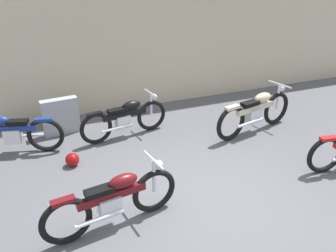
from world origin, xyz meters
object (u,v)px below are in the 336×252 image
(motorcycle_cream, at_px, (256,112))
(motorcycle_maroon, at_px, (114,200))
(motorcycle_black, at_px, (126,118))
(stone_marker, at_px, (61,116))
(helmet, at_px, (72,160))
(motorcycle_blue, at_px, (9,133))

(motorcycle_cream, distance_m, motorcycle_maroon, 4.07)
(motorcycle_cream, distance_m, motorcycle_black, 2.86)
(stone_marker, height_order, motorcycle_maroon, motorcycle_maroon)
(helmet, distance_m, motorcycle_black, 1.52)
(motorcycle_cream, xyz_separation_m, motorcycle_blue, (-5.04, 0.98, -0.04))
(stone_marker, height_order, helmet, stone_marker)
(helmet, distance_m, motorcycle_cream, 4.01)
(motorcycle_cream, distance_m, motorcycle_blue, 5.14)
(motorcycle_maroon, bearing_deg, helmet, 92.28)
(stone_marker, distance_m, motorcycle_blue, 1.16)
(stone_marker, xyz_separation_m, motorcycle_blue, (-1.03, -0.53, 0.04))
(helmet, xyz_separation_m, motorcycle_cream, (3.99, -0.04, 0.35))
(stone_marker, bearing_deg, motorcycle_blue, -152.54)
(helmet, bearing_deg, motorcycle_blue, 138.15)
(helmet, relative_size, motorcycle_cream, 0.12)
(motorcycle_maroon, xyz_separation_m, motorcycle_blue, (-1.40, 2.80, 0.01))
(motorcycle_black, xyz_separation_m, motorcycle_maroon, (-0.90, -2.66, 0.01))
(stone_marker, height_order, motorcycle_black, motorcycle_black)
(stone_marker, xyz_separation_m, helmet, (0.02, -1.47, -0.28))
(motorcycle_maroon, bearing_deg, motorcycle_black, 62.73)
(motorcycle_cream, bearing_deg, helmet, 166.91)
(helmet, xyz_separation_m, motorcycle_blue, (-1.05, 0.94, 0.32))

